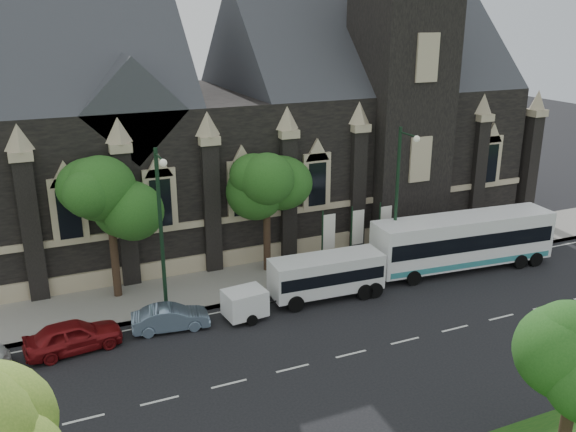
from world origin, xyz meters
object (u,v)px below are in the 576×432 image
tree_walk_right (268,179)px  street_lamp_near (399,193)px  banner_flag_left (327,235)px  tour_coach (463,240)px  tree_walk_left (112,198)px  banner_flag_center (355,231)px  car_far_red (73,336)px  box_trailer (245,303)px  shuttle_bus (327,274)px  banner_flag_right (383,227)px  sedan (171,318)px  street_lamp_mid (162,225)px

tree_walk_right → street_lamp_near: street_lamp_near is taller
banner_flag_left → tour_coach: bearing=-20.1°
tree_walk_left → tour_coach: (20.05, -4.61, -3.88)m
banner_flag_center → car_far_red: (-17.08, -3.42, -1.63)m
banner_flag_left → box_trailer: bearing=-150.6°
street_lamp_near → banner_flag_left: size_ratio=2.25×
banner_flag_center → shuttle_bus: 4.89m
banner_flag_right → car_far_red: 19.45m
sedan → street_lamp_near: bearing=-77.2°
banner_flag_center → shuttle_bus: (-3.59, -3.18, -0.96)m
banner_flag_left → shuttle_bus: 3.68m
tree_walk_left → banner_flag_center: (14.08, -1.70, -3.35)m
banner_flag_center → sedan: (-12.43, -3.26, -1.75)m
tree_walk_right → street_lamp_mid: size_ratio=0.87×
tree_walk_left → car_far_red: (-2.99, -5.13, -4.98)m
street_lamp_near → banner_flag_left: bearing=152.8°
banner_flag_center → tour_coach: 6.66m
tree_walk_left → banner_flag_center: tree_walk_left is taller
banner_flag_right → street_lamp_near: bearing=-98.6°
street_lamp_mid → banner_flag_right: size_ratio=2.25×
shuttle_bus → banner_flag_left: bearing=66.3°
banner_flag_left → shuttle_bus: size_ratio=0.62×
shuttle_bus → tree_walk_left: bearing=158.0°
street_lamp_near → tree_walk_right: bearing=151.9°
tour_coach → tree_walk_right: bearing=162.0°
street_lamp_near → box_trailer: street_lamp_near is taller
tour_coach → shuttle_bus: tour_coach is taller
box_trailer → sedan: (-3.79, 0.48, -0.29)m
street_lamp_near → shuttle_bus: (-5.30, -1.27, -3.69)m
banner_flag_left → banner_flag_right: (4.00, 0.00, 0.00)m
tree_walk_right → tree_walk_left: 9.01m
street_lamp_mid → sedan: (-0.14, -1.36, -4.48)m
tree_walk_left → box_trailer: (5.44, -5.45, -4.81)m
car_far_red → street_lamp_mid: bearing=-78.9°
street_lamp_mid → car_far_red: size_ratio=2.02×
tour_coach → sedan: bearing=-174.2°
tree_walk_right → tour_coach: size_ratio=0.66×
street_lamp_mid → box_trailer: street_lamp_mid is taller
street_lamp_near → street_lamp_mid: size_ratio=1.00×
tree_walk_left → street_lamp_mid: bearing=-63.5°
tour_coach → shuttle_bus: bearing=-173.7°
banner_flag_left → street_lamp_mid: bearing=-169.5°
banner_flag_left → sedan: bearing=-162.6°
street_lamp_near → tour_coach: (4.25, -1.00, -3.26)m
tree_walk_right → shuttle_bus: tree_walk_right is taller
shuttle_bus → sedan: shuttle_bus is taller
banner_flag_center → tour_coach: bearing=-26.0°
street_lamp_mid → car_far_red: (-4.79, -1.52, -4.35)m
tree_walk_right → street_lamp_mid: street_lamp_mid is taller
shuttle_bus → box_trailer: bearing=-170.6°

